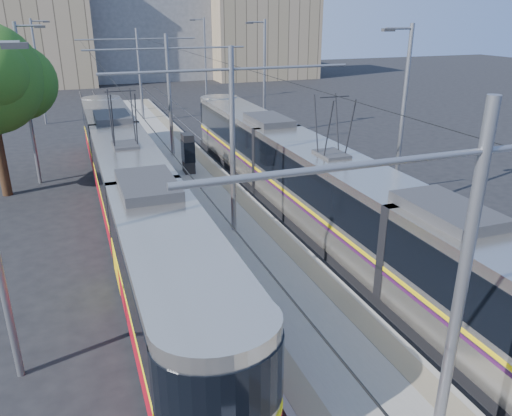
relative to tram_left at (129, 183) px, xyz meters
name	(u,v)px	position (x,y,z in m)	size (l,w,h in m)	color
ground	(329,356)	(3.60, -11.08, -1.71)	(160.00, 160.00, 0.00)	black
platform	(184,171)	(3.60, 5.92, -1.56)	(4.00, 50.00, 0.30)	gray
tactile_strip_left	(158,171)	(2.15, 5.92, -1.40)	(0.70, 50.00, 0.01)	gray
tactile_strip_right	(209,166)	(5.05, 5.92, -1.40)	(0.70, 50.00, 0.01)	gray
rails	(184,173)	(3.60, 5.92, -1.69)	(8.71, 70.00, 0.03)	gray
tram_left	(129,183)	(0.00, 0.00, 0.00)	(2.43, 28.62, 5.50)	black
tram_right	(329,191)	(7.20, -4.18, 0.15)	(2.43, 32.30, 5.50)	black
catenary	(193,99)	(3.60, 3.07, 2.81)	(9.20, 70.00, 7.00)	gray
street_lamps	(166,88)	(3.60, 9.92, 2.47)	(15.18, 38.22, 8.00)	gray
shelter	(188,152)	(3.70, 5.11, -0.31)	(0.61, 0.97, 2.11)	black
building_left	(19,24)	(-6.40, 48.92, 5.44)	(16.32, 12.24, 14.28)	gray
building_centre	(148,14)	(9.60, 52.92, 6.51)	(18.36, 14.28, 16.41)	gray
building_right	(259,31)	(23.60, 46.92, 4.35)	(14.28, 10.20, 12.11)	gray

